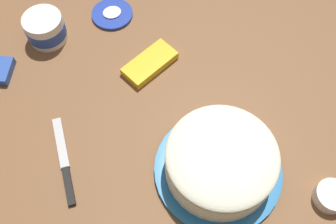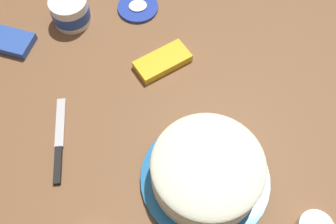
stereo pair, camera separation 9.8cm
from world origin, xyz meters
name	(u,v)px [view 1 (the left image)]	position (x,y,z in m)	size (l,w,h in m)	color
ground_plane	(144,93)	(0.00, 0.00, 0.00)	(1.54, 1.54, 0.00)	brown
frosted_cake	(220,162)	(0.08, -0.28, 0.06)	(0.31, 0.31, 0.12)	#1E6BB2
frosting_tub	(45,28)	(-0.19, 0.29, 0.04)	(0.11, 0.11, 0.08)	white
frosting_tub_lid	(112,14)	(0.01, 0.30, 0.01)	(0.12, 0.12, 0.02)	#233DAD
spreading_knife	(65,168)	(-0.25, -0.13, 0.01)	(0.04, 0.24, 0.01)	silver
sprinkle_bowl_blue	(331,196)	(0.29, -0.44, 0.02)	(0.08, 0.08, 0.03)	white
candy_box_upper	(150,63)	(0.05, 0.08, 0.01)	(0.15, 0.07, 0.02)	yellow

